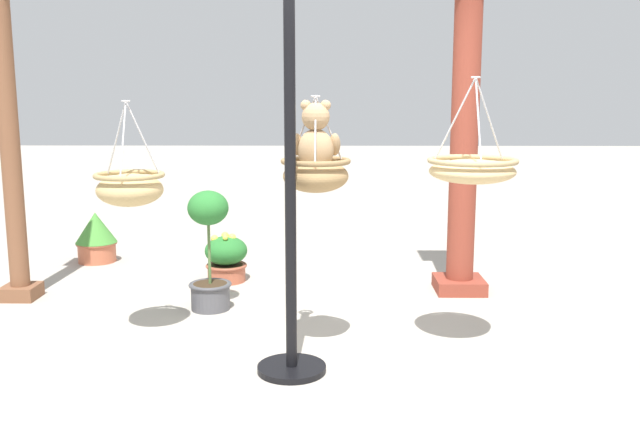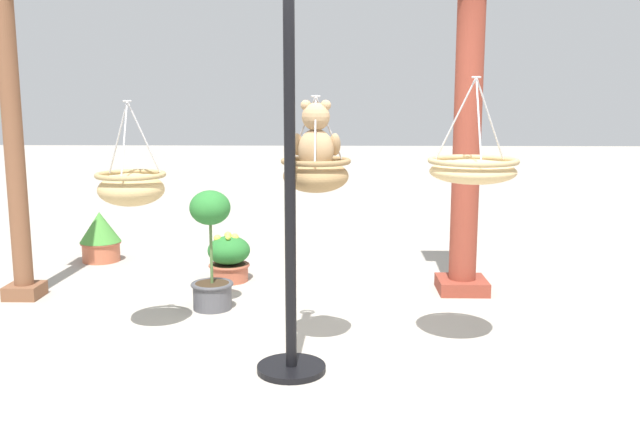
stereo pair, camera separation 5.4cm
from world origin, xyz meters
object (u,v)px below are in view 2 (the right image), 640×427
Objects in this scene: teddy_bear at (316,141)px; hanging_basket_left_high at (131,187)px; greenhouse_pillar_right at (14,142)px; potted_plant_bushy_green at (100,236)px; hanging_basket_right_low at (473,169)px; greenhouse_pillar_left at (467,134)px; potted_plant_fern_front at (229,258)px; display_pole_central at (290,251)px; potted_plant_flowering_red at (211,249)px; hanging_basket_with_teddy at (316,173)px.

hanging_basket_left_high is at bearing 168.19° from teddy_bear.
potted_plant_bushy_green is at bearing 81.05° from greenhouse_pillar_right.
greenhouse_pillar_left is at bearing 80.97° from hanging_basket_right_low.
potted_plant_fern_front is at bearing 171.76° from greenhouse_pillar_left.
display_pole_central is at bearing -32.80° from greenhouse_pillar_right.
greenhouse_pillar_right reaches higher than potted_plant_bushy_green.
teddy_bear reaches higher than hanging_basket_left_high.
hanging_basket_right_low is at bearing 1.28° from teddy_bear.
hanging_basket_left_high is 1.06× the size of hanging_basket_right_low.
greenhouse_pillar_right is at bearing 153.36° from teddy_bear.
greenhouse_pillar_right is 6.02× the size of potted_plant_fern_front.
potted_plant_flowering_red is at bearing -165.47° from greenhouse_pillar_left.
greenhouse_pillar_left is at bearing 4.18° from greenhouse_pillar_right.
potted_plant_bushy_green is at bearing 142.24° from hanging_basket_right_low.
potted_plant_flowering_red reaches higher than potted_plant_bushy_green.
display_pole_central is at bearing -120.96° from hanging_basket_with_teddy.
teddy_bear is 2.89m from greenhouse_pillar_right.
potted_plant_fern_front is 1.67m from potted_plant_bushy_green.
greenhouse_pillar_right reaches higher than hanging_basket_with_teddy.
hanging_basket_left_high is 0.25× the size of greenhouse_pillar_left.
greenhouse_pillar_left reaches higher than potted_plant_flowering_red.
display_pole_central is 5.43× the size of teddy_bear.
greenhouse_pillar_right is (-2.43, 1.57, 0.57)m from display_pole_central.
hanging_basket_left_high is at bearing 173.88° from hanging_basket_right_low.
greenhouse_pillar_left reaches higher than greenhouse_pillar_right.
potted_plant_bushy_green is at bearing 153.01° from potted_plant_fern_front.
hanging_basket_left_high is 2.88m from greenhouse_pillar_left.
display_pole_central is at bearing -71.25° from potted_plant_fern_front.
teddy_bear reaches higher than potted_plant_flowering_red.
greenhouse_pillar_right is at bearing -160.80° from potted_plant_fern_front.
display_pole_central is at bearing -60.28° from potted_plant_flowering_red.
hanging_basket_with_teddy is 1.56m from potted_plant_flowering_red.
hanging_basket_right_low is at bearing -19.48° from greenhouse_pillar_right.
hanging_basket_right_low is 1.58m from greenhouse_pillar_left.
hanging_basket_left_high is at bearing 154.59° from display_pole_central.
teddy_bear is at bearing -11.81° from hanging_basket_left_high.
greenhouse_pillar_left reaches higher than hanging_basket_left_high.
hanging_basket_with_teddy is at bearing 59.04° from display_pole_central.
greenhouse_pillar_left is 3.86m from greenhouse_pillar_right.
greenhouse_pillar_right is 5.29× the size of potted_plant_bushy_green.
teddy_bear is 0.63× the size of hanging_basket_left_high.
potted_plant_fern_front is at bearing 135.51° from hanging_basket_right_low.
potted_plant_bushy_green is at bearing 131.63° from hanging_basket_with_teddy.
hanging_basket_left_high reaches higher than potted_plant_fern_front.
greenhouse_pillar_left reaches higher than hanging_basket_right_low.
greenhouse_pillar_left is 3.95m from potted_plant_bushy_green.
teddy_bear is at bearing 61.18° from display_pole_central.
hanging_basket_right_low is at bearing -99.03° from greenhouse_pillar_left.
greenhouse_pillar_right reaches higher than teddy_bear.
teddy_bear is at bearing -178.72° from hanging_basket_right_low.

